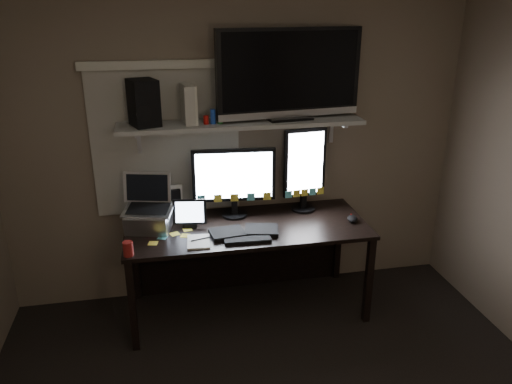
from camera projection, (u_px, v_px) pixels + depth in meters
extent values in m
plane|color=#6F5F4F|center=(238.00, 145.00, 3.89)|extent=(3.60, 0.00, 3.60)
cube|color=#B0AA9E|center=(166.00, 143.00, 3.76)|extent=(1.10, 0.02, 1.10)
cube|color=black|center=(247.00, 227.00, 3.74)|extent=(1.80, 0.75, 0.03)
cube|color=black|center=(240.00, 249.00, 4.20)|extent=(1.80, 0.02, 0.70)
cube|color=black|center=(133.00, 306.00, 3.41)|extent=(0.05, 0.05, 0.70)
cube|color=black|center=(369.00, 281.00, 3.72)|extent=(0.05, 0.05, 0.70)
cube|color=black|center=(135.00, 260.00, 4.02)|extent=(0.05, 0.05, 0.70)
cube|color=black|center=(338.00, 241.00, 4.33)|extent=(0.05, 0.05, 0.70)
cube|color=#9F9F9B|center=(242.00, 123.00, 3.66)|extent=(1.80, 0.35, 0.03)
cube|color=black|center=(234.00, 182.00, 3.81)|extent=(0.64, 0.12, 0.56)
cube|color=black|center=(304.00, 170.00, 3.90)|extent=(0.35, 0.10, 0.68)
cube|color=black|center=(244.00, 232.00, 3.59)|extent=(0.51, 0.22, 0.03)
ellipsoid|color=black|center=(352.00, 219.00, 3.80)|extent=(0.11, 0.13, 0.04)
cube|color=white|center=(198.00, 242.00, 3.47)|extent=(0.17, 0.23, 0.01)
cube|color=black|center=(190.00, 213.00, 3.68)|extent=(0.26, 0.14, 0.22)
cube|color=black|center=(167.00, 203.00, 3.82)|extent=(0.21, 0.12, 0.25)
cube|color=silver|center=(148.00, 205.00, 3.60)|extent=(0.41, 0.36, 0.40)
cylinder|color=maroon|center=(128.00, 249.00, 3.27)|extent=(0.08, 0.08, 0.10)
cube|color=black|center=(290.00, 74.00, 3.60)|extent=(1.10, 0.32, 0.65)
cube|color=beige|center=(189.00, 104.00, 3.55)|extent=(0.11, 0.24, 0.27)
cube|color=black|center=(144.00, 103.00, 3.46)|extent=(0.24, 0.26, 0.32)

